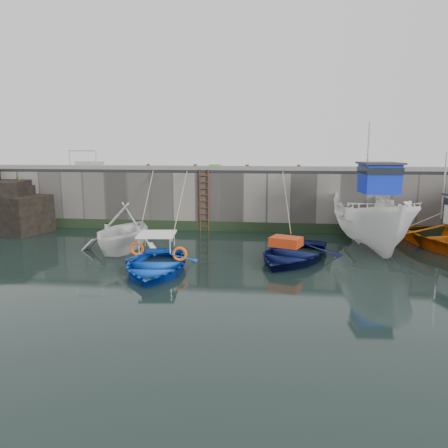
# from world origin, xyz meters

# --- Properties ---
(ground) EXTENTS (120.00, 120.00, 0.00)m
(ground) POSITION_xyz_m (0.00, 0.00, 0.00)
(ground) COLOR black
(ground) RESTS_ON ground
(quay_back) EXTENTS (30.00, 5.00, 3.00)m
(quay_back) POSITION_xyz_m (0.00, 12.50, 1.50)
(quay_back) COLOR slate
(quay_back) RESTS_ON ground
(road_back) EXTENTS (30.00, 5.00, 0.16)m
(road_back) POSITION_xyz_m (0.00, 12.50, 3.08)
(road_back) COLOR black
(road_back) RESTS_ON quay_back
(kerb_back) EXTENTS (30.00, 0.30, 0.20)m
(kerb_back) POSITION_xyz_m (0.00, 10.15, 3.26)
(kerb_back) COLOR slate
(kerb_back) RESTS_ON road_back
(algae_back) EXTENTS (30.00, 0.08, 0.50)m
(algae_back) POSITION_xyz_m (0.00, 9.96, 0.25)
(algae_back) COLOR black
(algae_back) RESTS_ON ground
(ladder) EXTENTS (0.51, 0.08, 3.20)m
(ladder) POSITION_xyz_m (-2.00, 9.91, 1.59)
(ladder) COLOR #3F1E0F
(ladder) RESTS_ON ground
(boat_near_white) EXTENTS (4.18, 4.73, 2.32)m
(boat_near_white) POSITION_xyz_m (-4.75, 5.33, 0.00)
(boat_near_white) COLOR silver
(boat_near_white) RESTS_ON ground
(boat_near_white_rope) EXTENTS (0.04, 3.39, 3.10)m
(boat_near_white_rope) POSITION_xyz_m (-4.75, 8.92, 0.00)
(boat_near_white_rope) COLOR tan
(boat_near_white_rope) RESTS_ON ground
(boat_near_blue) EXTENTS (3.69, 4.82, 0.93)m
(boat_near_blue) POSITION_xyz_m (-2.55, 2.48, 0.00)
(boat_near_blue) COLOR blue
(boat_near_blue) RESTS_ON ground
(boat_near_blue_rope) EXTENTS (0.04, 5.65, 3.10)m
(boat_near_blue_rope) POSITION_xyz_m (-2.55, 7.49, 0.00)
(boat_near_blue_rope) COLOR tan
(boat_near_blue_rope) RESTS_ON ground
(boat_near_navy) EXTENTS (4.92, 5.68, 0.98)m
(boat_near_navy) POSITION_xyz_m (2.38, 4.60, 0.00)
(boat_near_navy) COLOR #0B1247
(boat_near_navy) RESTS_ON ground
(boat_near_navy_rope) EXTENTS (0.04, 3.89, 3.10)m
(boat_near_navy_rope) POSITION_xyz_m (2.38, 8.55, 0.00)
(boat_near_navy_rope) COLOR tan
(boat_near_navy_rope) RESTS_ON ground
(boat_far_white) EXTENTS (3.29, 7.39, 5.78)m
(boat_far_white) POSITION_xyz_m (5.89, 7.21, 1.16)
(boat_far_white) COLOR white
(boat_far_white) RESTS_ON ground
(fish_crate) EXTENTS (0.65, 0.51, 0.27)m
(fish_crate) POSITION_xyz_m (-1.50, 10.38, 3.30)
(fish_crate) COLOR green
(fish_crate) RESTS_ON road_back
(railing) EXTENTS (1.60, 1.05, 1.00)m
(railing) POSITION_xyz_m (-8.75, 11.25, 3.36)
(railing) COLOR #A5A8AD
(railing) RESTS_ON road_back
(bollard_a) EXTENTS (0.18, 0.18, 0.28)m
(bollard_a) POSITION_xyz_m (-5.00, 10.25, 3.30)
(bollard_a) COLOR #3F1E0F
(bollard_a) RESTS_ON road_back
(bollard_b) EXTENTS (0.18, 0.18, 0.28)m
(bollard_b) POSITION_xyz_m (-2.50, 10.25, 3.30)
(bollard_b) COLOR #3F1E0F
(bollard_b) RESTS_ON road_back
(bollard_c) EXTENTS (0.18, 0.18, 0.28)m
(bollard_c) POSITION_xyz_m (0.20, 10.25, 3.30)
(bollard_c) COLOR #3F1E0F
(bollard_c) RESTS_ON road_back
(bollard_d) EXTENTS (0.18, 0.18, 0.28)m
(bollard_d) POSITION_xyz_m (2.80, 10.25, 3.30)
(bollard_d) COLOR #3F1E0F
(bollard_d) RESTS_ON road_back
(bollard_e) EXTENTS (0.18, 0.18, 0.28)m
(bollard_e) POSITION_xyz_m (6.00, 10.25, 3.30)
(bollard_e) COLOR #3F1E0F
(bollard_e) RESTS_ON road_back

